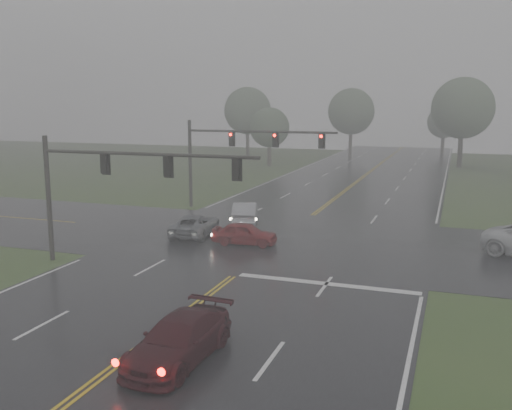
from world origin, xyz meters
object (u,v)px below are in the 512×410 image
at_px(car_grey, 195,235).
at_px(signal_gantry_near, 107,176).
at_px(sedan_silver, 245,223).
at_px(sedan_red, 245,245).
at_px(signal_gantry_far, 233,147).
at_px(sedan_maroon, 180,361).

relative_size(car_grey, signal_gantry_near, 0.40).
xyz_separation_m(sedan_silver, signal_gantry_near, (-2.82, -12.08, 4.63)).
xyz_separation_m(sedan_silver, car_grey, (-1.72, -4.43, 0.00)).
relative_size(sedan_red, car_grey, 0.81).
distance_m(sedan_silver, signal_gantry_far, 7.34).
bearing_deg(sedan_maroon, car_grey, 116.60).
relative_size(sedan_maroon, car_grey, 1.04).
bearing_deg(sedan_silver, signal_gantry_near, 59.71).
height_order(sedan_silver, signal_gantry_far, signal_gantry_far).
xyz_separation_m(sedan_silver, signal_gantry_far, (-2.79, 4.75, 4.85)).
bearing_deg(signal_gantry_far, signal_gantry_near, -90.09).
xyz_separation_m(signal_gantry_near, signal_gantry_far, (0.03, 16.84, 0.22)).
bearing_deg(signal_gantry_near, sedan_silver, 76.87).
distance_m(sedan_maroon, signal_gantry_far, 27.20).
distance_m(sedan_maroon, signal_gantry_near, 12.83).
height_order(sedan_silver, signal_gantry_near, signal_gantry_near).
distance_m(sedan_red, signal_gantry_far, 12.44).
bearing_deg(car_grey, signal_gantry_near, 74.82).
height_order(sedan_maroon, sedan_silver, sedan_silver).
bearing_deg(signal_gantry_near, sedan_red, 52.86).
distance_m(car_grey, signal_gantry_near, 9.01).
xyz_separation_m(sedan_maroon, sedan_red, (-3.40, 15.08, 0.00)).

